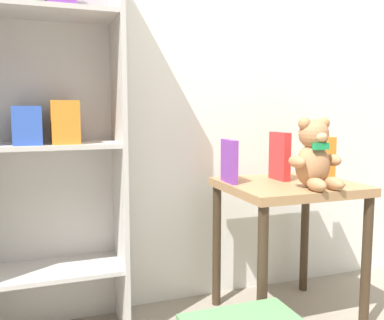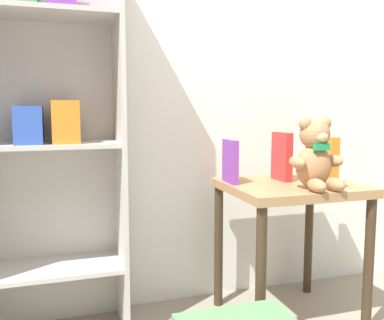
{
  "view_description": "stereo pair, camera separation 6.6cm",
  "coord_description": "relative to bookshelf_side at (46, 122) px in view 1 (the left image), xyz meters",
  "views": [
    {
      "loc": [
        -0.8,
        -0.6,
        0.91
      ],
      "look_at": [
        -0.22,
        1.01,
        0.71
      ],
      "focal_mm": 40.0,
      "sensor_mm": 36.0,
      "label": 1
    },
    {
      "loc": [
        -0.74,
        -0.62,
        0.91
      ],
      "look_at": [
        -0.22,
        1.01,
        0.71
      ],
      "focal_mm": 40.0,
      "sensor_mm": 36.0,
      "label": 2
    }
  ],
  "objects": [
    {
      "name": "display_table",
      "position": [
        0.97,
        -0.21,
        -0.36
      ],
      "size": [
        0.54,
        0.49,
        0.6
      ],
      "color": "#9E754C",
      "rests_on": "ground_plane"
    },
    {
      "name": "book_standing_purple",
      "position": [
        0.73,
        -0.12,
        -0.17
      ],
      "size": [
        0.03,
        0.14,
        0.18
      ],
      "primitive_type": "cube",
      "rotation": [
        0.0,
        0.0,
        -0.04
      ],
      "color": "purple",
      "rests_on": "display_table"
    },
    {
      "name": "teddy_bear",
      "position": [
        1.0,
        -0.34,
        -0.13
      ],
      "size": [
        0.21,
        0.2,
        0.28
      ],
      "color": "#A8754C",
      "rests_on": "display_table"
    },
    {
      "name": "book_standing_orange",
      "position": [
        1.21,
        -0.12,
        -0.17
      ],
      "size": [
        0.04,
        0.13,
        0.19
      ],
      "primitive_type": "cube",
      "rotation": [
        0.0,
        0.0,
        -0.02
      ],
      "color": "orange",
      "rests_on": "display_table"
    },
    {
      "name": "wall_back",
      "position": [
        0.77,
        0.16,
        0.38
      ],
      "size": [
        4.8,
        0.06,
        2.5
      ],
      "color": "silver",
      "rests_on": "ground_plane"
    },
    {
      "name": "bookshelf_side",
      "position": [
        0.0,
        0.0,
        0.0
      ],
      "size": [
        0.57,
        0.29,
        1.56
      ],
      "color": "#BCB7B2",
      "rests_on": "ground_plane"
    },
    {
      "name": "book_standing_red",
      "position": [
        0.97,
        -0.13,
        -0.16
      ],
      "size": [
        0.04,
        0.13,
        0.21
      ],
      "primitive_type": "cube",
      "rotation": [
        0.0,
        0.0,
        0.01
      ],
      "color": "red",
      "rests_on": "display_table"
    }
  ]
}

